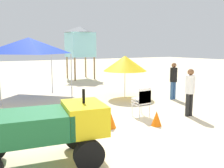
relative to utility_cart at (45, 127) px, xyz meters
The scene contains 11 objects.
ground 2.97m from the utility_cart, ahead, with size 80.00×80.00×0.00m, color beige.
utility_cart is the anchor object (origin of this frame).
stacked_plastic_chairs 4.07m from the utility_cart, 23.01° to the left, with size 0.48×0.48×1.02m.
surfboard_pile 3.81m from the utility_cart, 60.75° to the left, with size 2.29×0.86×0.24m.
lifeguard_near_left 5.28m from the utility_cart, ahead, with size 0.32×0.32×1.64m.
lifeguard_far_right 7.40m from the utility_cart, 24.86° to the left, with size 0.32×0.32×1.68m.
popup_canopy 7.68m from the utility_cart, 79.76° to the left, with size 3.13×3.13×2.84m.
lifeguard_tower 13.64m from the utility_cart, 63.36° to the left, with size 1.98×1.98×3.91m.
beach_umbrella_left 6.96m from the utility_cart, 42.44° to the left, with size 2.05×2.05×1.98m.
traffic_cone_near 2.60m from the utility_cart, 28.68° to the left, with size 0.38×0.38×0.54m, color orange.
traffic_cone_far 3.64m from the utility_cart, 10.48° to the left, with size 0.32×0.32×0.46m, color orange.
Camera 1 is at (-4.06, -4.69, 2.35)m, focal length 37.99 mm.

